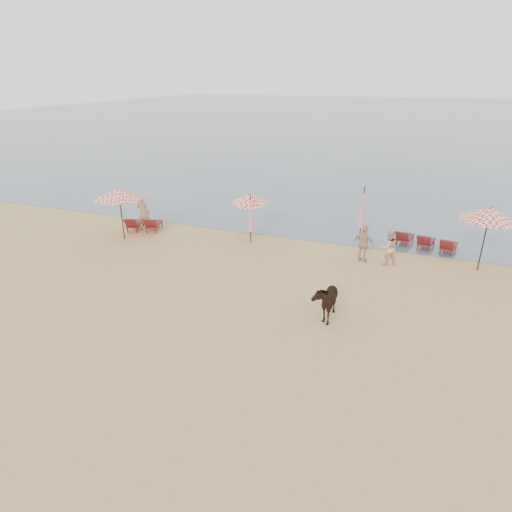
{
  "coord_description": "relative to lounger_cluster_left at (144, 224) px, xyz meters",
  "views": [
    {
      "loc": [
        5.06,
        -8.68,
        7.34
      ],
      "look_at": [
        0.0,
        5.0,
        1.1
      ],
      "focal_mm": 30.0,
      "sensor_mm": 36.0,
      "label": 1
    }
  ],
  "objects": [
    {
      "name": "ground",
      "position": [
        7.31,
        -8.47,
        -0.39
      ],
      "size": [
        120.0,
        120.0,
        0.0
      ],
      "primitive_type": "plane",
      "color": "tan",
      "rests_on": "ground"
    },
    {
      "name": "sea",
      "position": [
        7.31,
        71.53,
        -0.39
      ],
      "size": [
        160.0,
        140.0,
        0.06
      ],
      "primitive_type": "cube",
      "color": "#51606B",
      "rests_on": "ground"
    },
    {
      "name": "lounger_cluster_left",
      "position": [
        0.0,
        0.0,
        0.0
      ],
      "size": [
        1.93,
        1.89,
        0.56
      ],
      "rotation": [
        0.0,
        0.0,
        0.31
      ],
      "color": "maroon",
      "rests_on": "ground"
    },
    {
      "name": "lounger_cluster_right",
      "position": [
        13.32,
        2.37,
        -0.01
      ],
      "size": [
        2.75,
        2.0,
        0.55
      ],
      "rotation": [
        0.0,
        0.0,
        -0.23
      ],
      "color": "maroon",
      "rests_on": "ground"
    },
    {
      "name": "umbrella_open_left_a",
      "position": [
        -0.23,
        -1.31,
        1.87
      ],
      "size": [
        2.21,
        2.21,
        2.52
      ],
      "rotation": [
        0.0,
        0.0,
        0.24
      ],
      "color": "black",
      "rests_on": "ground"
    },
    {
      "name": "umbrella_open_left_b",
      "position": [
        5.32,
        1.13,
        1.53
      ],
      "size": [
        1.74,
        1.77,
        2.22
      ],
      "rotation": [
        0.0,
        0.0,
        -0.38
      ],
      "color": "black",
      "rests_on": "ground"
    },
    {
      "name": "umbrella_open_right",
      "position": [
        15.35,
        0.71,
        1.99
      ],
      "size": [
        2.17,
        2.17,
        2.64
      ],
      "rotation": [
        0.0,
        0.0,
        0.31
      ],
      "color": "black",
      "rests_on": "ground"
    },
    {
      "name": "umbrella_closed_left",
      "position": [
        5.62,
        0.4,
        1.04
      ],
      "size": [
        0.28,
        0.28,
        2.32
      ],
      "rotation": [
        0.0,
        0.0,
        -0.11
      ],
      "color": "black",
      "rests_on": "ground"
    },
    {
      "name": "umbrella_closed_right",
      "position": [
        10.39,
        2.54,
        1.22
      ],
      "size": [
        0.32,
        0.32,
        2.62
      ],
      "rotation": [
        0.0,
        0.0,
        -0.05
      ],
      "color": "black",
      "rests_on": "ground"
    },
    {
      "name": "cow",
      "position": [
        10.28,
        -5.01,
        0.26
      ],
      "size": [
        0.76,
        1.56,
        1.29
      ],
      "primitive_type": "imported",
      "rotation": [
        0.0,
        0.0,
        0.04
      ],
      "color": "black",
      "rests_on": "ground"
    },
    {
      "name": "beachgoer_left",
      "position": [
        -0.11,
        0.25,
        0.52
      ],
      "size": [
        0.69,
        0.48,
        1.81
      ],
      "primitive_type": "imported",
      "rotation": [
        0.0,
        0.0,
        3.21
      ],
      "color": "tan",
      "rests_on": "ground"
    },
    {
      "name": "beachgoer_right_a",
      "position": [
        11.83,
        0.02,
        0.37
      ],
      "size": [
        0.92,
        0.86,
        1.51
      ],
      "primitive_type": "imported",
      "rotation": [
        0.0,
        0.0,
        3.64
      ],
      "color": "#E2A98D",
      "rests_on": "ground"
    },
    {
      "name": "beachgoer_right_b",
      "position": [
        10.85,
        -0.03,
        0.41
      ],
      "size": [
        1.01,
        0.7,
        1.59
      ],
      "primitive_type": "imported",
      "rotation": [
        0.0,
        0.0,
        2.77
      ],
      "color": "tan",
      "rests_on": "ground"
    }
  ]
}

